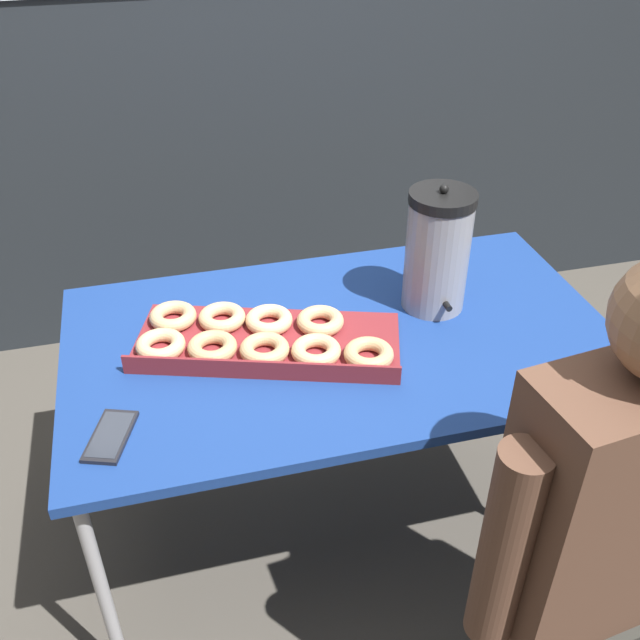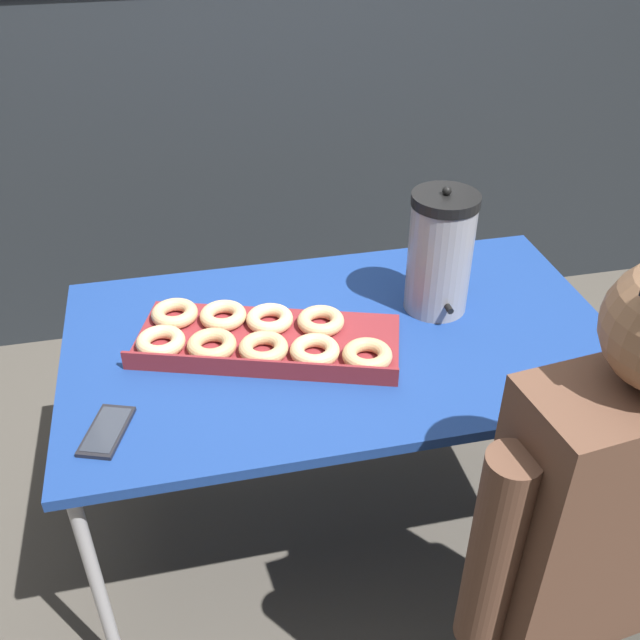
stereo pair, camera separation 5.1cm
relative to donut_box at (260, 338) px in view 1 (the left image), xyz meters
name	(u,v)px [view 1 (the left image)]	position (x,y,z in m)	size (l,w,h in m)	color
ground_plane	(338,516)	(0.21, -0.01, -0.73)	(12.00, 12.00, 0.00)	#4C473F
back_wall	(249,3)	(0.21, 1.22, 0.55)	(6.00, 0.11, 2.56)	#23282D
folding_table	(341,348)	(0.21, -0.01, -0.07)	(1.42, 0.83, 0.71)	navy
donut_box	(260,338)	(0.00, 0.00, 0.00)	(0.72, 0.48, 0.05)	maroon
coffee_urn	(437,251)	(0.50, 0.07, 0.14)	(0.18, 0.20, 0.36)	#939399
cell_phone	(111,436)	(-0.38, -0.25, -0.02)	(0.13, 0.18, 0.01)	black
person_seated	(602,544)	(0.57, -0.69, -0.12)	(0.59, 0.28, 1.27)	#33332D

